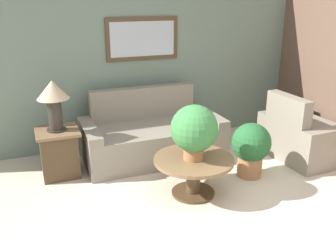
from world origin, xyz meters
The scene contains 9 objects.
ground_plane centered at (0.00, 0.00, 0.00)m, with size 20.00×20.00×0.00m, color beige.
wall_back centered at (0.00, 2.79, 1.31)m, with size 7.24×0.09×2.60m.
couch_main centered at (0.01, 2.13, 0.30)m, with size 1.94×1.00×0.94m.
armchair centered at (2.03, 1.32, 0.30)m, with size 0.94×1.13×0.94m.
coffee_table centered at (0.11, 0.92, 0.33)m, with size 0.92×0.92×0.46m.
side_table centered at (-1.29, 1.99, 0.31)m, with size 0.53×0.53×0.62m.
table_lamp centered at (-1.29, 1.99, 1.05)m, with size 0.39×0.39×0.64m.
potted_plant_on_table centered at (0.10, 0.90, 0.81)m, with size 0.53×0.53×0.63m.
potted_plant_floor centered at (0.99, 1.08, 0.40)m, with size 0.50×0.50×0.71m.
Camera 1 is at (-1.59, -2.61, 2.23)m, focal length 40.00 mm.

